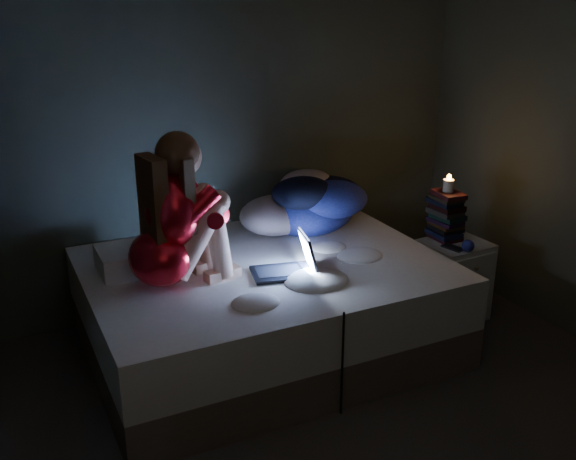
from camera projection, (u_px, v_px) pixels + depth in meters
floor at (368, 449)px, 3.19m from camera, size 3.60×3.80×0.02m
wall_back at (222, 119)px, 4.35m from camera, size 3.60×0.02×2.60m
bed at (265, 306)px, 3.99m from camera, size 2.08×1.56×0.57m
pillow at (140, 257)px, 3.80m from camera, size 0.47×0.34×0.14m
woman at (158, 214)px, 3.41m from camera, size 0.58×0.43×0.86m
laptop at (283, 254)px, 3.69m from camera, size 0.41×0.33×0.25m
clothes_pile at (308, 200)px, 4.38m from camera, size 0.83×0.75×0.41m
nightstand at (453, 280)px, 4.39m from camera, size 0.43×0.38×0.54m
book_stack at (446, 217)px, 4.32m from camera, size 0.19×0.25×0.31m
candle at (448, 189)px, 4.25m from camera, size 0.07×0.07×0.08m
phone at (452, 247)px, 4.20m from camera, size 0.10×0.15×0.01m
blue_orb at (467, 246)px, 4.14m from camera, size 0.08×0.08×0.08m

